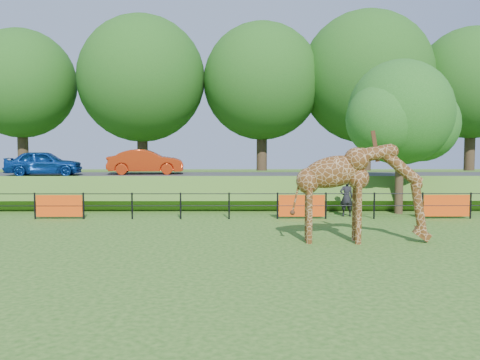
{
  "coord_description": "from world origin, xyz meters",
  "views": [
    {
      "loc": [
        0.32,
        -13.88,
        3.29
      ],
      "look_at": [
        0.42,
        2.98,
        2.0
      ],
      "focal_mm": 40.0,
      "sensor_mm": 36.0,
      "label": 1
    }
  ],
  "objects_px": {
    "car_blue": "(44,163)",
    "visitor": "(346,197)",
    "tree_east": "(403,117)",
    "car_red": "(146,162)",
    "giraffe": "(361,193)"
  },
  "relations": [
    {
      "from": "car_blue",
      "to": "visitor",
      "type": "relative_size",
      "value": 2.35
    },
    {
      "from": "visitor",
      "to": "tree_east",
      "type": "distance_m",
      "value": 4.42
    },
    {
      "from": "car_blue",
      "to": "visitor",
      "type": "distance_m",
      "value": 15.49
    },
    {
      "from": "car_blue",
      "to": "tree_east",
      "type": "relative_size",
      "value": 0.56
    },
    {
      "from": "car_red",
      "to": "visitor",
      "type": "distance_m",
      "value": 11.38
    },
    {
      "from": "giraffe",
      "to": "car_red",
      "type": "distance_m",
      "value": 14.77
    },
    {
      "from": "car_blue",
      "to": "car_red",
      "type": "height_order",
      "value": "car_red"
    },
    {
      "from": "car_blue",
      "to": "car_red",
      "type": "bearing_deg",
      "value": -83.85
    },
    {
      "from": "car_red",
      "to": "visitor",
      "type": "xyz_separation_m",
      "value": [
        9.58,
        -6.01,
        -1.27
      ]
    },
    {
      "from": "car_blue",
      "to": "tree_east",
      "type": "height_order",
      "value": "tree_east"
    },
    {
      "from": "giraffe",
      "to": "visitor",
      "type": "bearing_deg",
      "value": 84.94
    },
    {
      "from": "car_red",
      "to": "visitor",
      "type": "height_order",
      "value": "car_red"
    },
    {
      "from": "giraffe",
      "to": "tree_east",
      "type": "relative_size",
      "value": 0.65
    },
    {
      "from": "car_red",
      "to": "tree_east",
      "type": "bearing_deg",
      "value": -118.38
    },
    {
      "from": "car_blue",
      "to": "car_red",
      "type": "relative_size",
      "value": 0.95
    }
  ]
}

